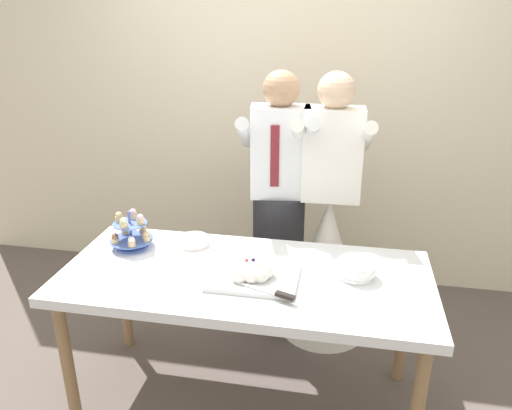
% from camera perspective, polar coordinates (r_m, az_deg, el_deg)
% --- Properties ---
extents(ground_plane, '(8.00, 8.00, 0.00)m').
position_cam_1_polar(ground_plane, '(2.87, -1.16, -21.45)').
color(ground_plane, '#564C47').
extents(rear_wall, '(5.20, 0.10, 2.90)m').
position_cam_1_polar(rear_wall, '(3.59, 3.60, 13.42)').
color(rear_wall, beige).
rests_on(rear_wall, ground_plane).
extents(dessert_table, '(1.80, 0.80, 0.78)m').
position_cam_1_polar(dessert_table, '(2.45, -1.29, -9.41)').
color(dessert_table, silver).
rests_on(dessert_table, ground_plane).
extents(cupcake_stand, '(0.23, 0.23, 0.21)m').
position_cam_1_polar(cupcake_stand, '(2.70, -14.30, -3.19)').
color(cupcake_stand, '#4C66B2').
rests_on(cupcake_stand, dessert_table).
extents(main_cake_tray, '(0.43, 0.35, 0.13)m').
position_cam_1_polar(main_cake_tray, '(2.33, -0.31, -7.81)').
color(main_cake_tray, silver).
rests_on(main_cake_tray, dessert_table).
extents(plate_stack, '(0.18, 0.18, 0.09)m').
position_cam_1_polar(plate_stack, '(2.41, 11.56, -7.23)').
color(plate_stack, white).
rests_on(plate_stack, dessert_table).
extents(round_cake, '(0.24, 0.24, 0.06)m').
position_cam_1_polar(round_cake, '(2.67, -7.23, -4.35)').
color(round_cake, white).
rests_on(round_cake, dessert_table).
extents(person_groom, '(0.52, 0.54, 1.66)m').
position_cam_1_polar(person_groom, '(3.05, 2.63, -1.84)').
color(person_groom, '#232328').
rests_on(person_groom, ground_plane).
extents(person_bride, '(0.56, 0.56, 1.66)m').
position_cam_1_polar(person_bride, '(3.10, 8.23, -5.03)').
color(person_bride, white).
rests_on(person_bride, ground_plane).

